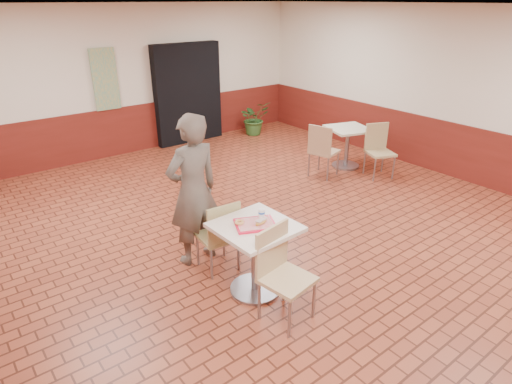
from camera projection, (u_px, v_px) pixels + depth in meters
room_shell at (298, 137)px, 5.29m from camera, size 8.01×10.01×3.01m
wainscot_band at (295, 209)px, 5.71m from camera, size 8.00×10.00×1.00m
corridor_doorway at (188, 94)px, 9.63m from camera, size 1.60×0.22×2.20m
promo_poster at (105, 80)px, 8.46m from camera, size 0.50×0.03×1.20m
main_table at (255, 247)px, 4.70m from camera, size 0.80×0.80×0.85m
chair_main_front at (281, 269)px, 4.33m from camera, size 0.54×0.54×1.01m
chair_main_back at (220, 233)px, 5.08m from camera, size 0.47×0.47×0.93m
customer at (193, 191)px, 5.13m from camera, size 0.72×0.49×1.91m
serving_tray at (255, 224)px, 4.58m from camera, size 0.43×0.33×0.03m
ring_donut at (239, 222)px, 4.56m from camera, size 0.13×0.13×0.03m
long_john_donut at (261, 222)px, 4.55m from camera, size 0.17×0.11×0.05m
paper_cup at (262, 213)px, 4.69m from camera, size 0.07×0.07×0.09m
second_table at (348, 141)px, 8.35m from camera, size 0.75×0.75×0.79m
chair_second_left at (322, 148)px, 7.84m from camera, size 0.57×0.57×1.00m
chair_second_front at (379, 147)px, 7.93m from camera, size 0.59×0.59×0.98m
potted_plant at (254, 118)px, 10.43m from camera, size 0.76×0.67×0.80m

